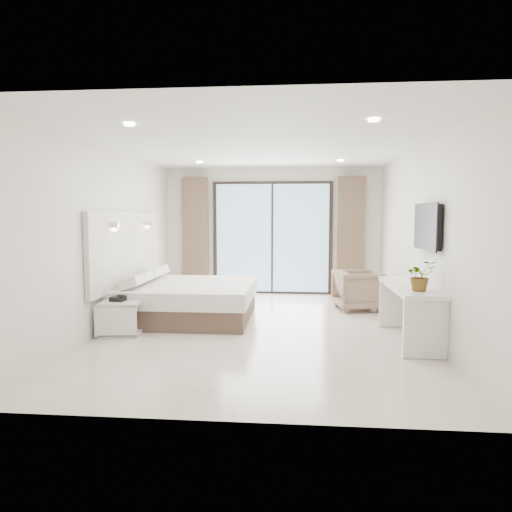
{
  "coord_description": "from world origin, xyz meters",
  "views": [
    {
      "loc": [
        0.51,
        -6.7,
        1.71
      ],
      "look_at": [
        -0.12,
        0.4,
        1.06
      ],
      "focal_mm": 32.0,
      "sensor_mm": 36.0,
      "label": 1
    }
  ],
  "objects_px": {
    "console_desk": "(410,300)",
    "armchair": "(358,288)",
    "nightstand": "(121,318)",
    "bed": "(188,300)"
  },
  "relations": [
    {
      "from": "console_desk",
      "to": "armchair",
      "type": "relative_size",
      "value": 2.19
    },
    {
      "from": "nightstand",
      "to": "console_desk",
      "type": "relative_size",
      "value": 0.34
    },
    {
      "from": "nightstand",
      "to": "console_desk",
      "type": "xyz_separation_m",
      "value": [
        4.0,
        0.04,
        0.32
      ]
    },
    {
      "from": "console_desk",
      "to": "armchair",
      "type": "xyz_separation_m",
      "value": [
        -0.41,
        2.02,
        -0.18
      ]
    },
    {
      "from": "bed",
      "to": "nightstand",
      "type": "distance_m",
      "value": 1.31
    },
    {
      "from": "console_desk",
      "to": "armchair",
      "type": "height_order",
      "value": "armchair"
    },
    {
      "from": "bed",
      "to": "armchair",
      "type": "distance_m",
      "value": 3.04
    },
    {
      "from": "bed",
      "to": "armchair",
      "type": "height_order",
      "value": "armchair"
    },
    {
      "from": "console_desk",
      "to": "bed",
      "type": "bearing_deg",
      "value": 162.0
    },
    {
      "from": "bed",
      "to": "console_desk",
      "type": "distance_m",
      "value": 3.48
    }
  ]
}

